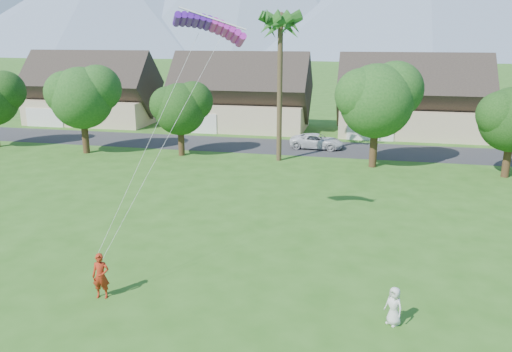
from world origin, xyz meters
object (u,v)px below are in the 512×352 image
(kite_flyer, at_px, (101,276))
(parafoil_kite, at_px, (211,24))
(parked_car, at_px, (317,141))
(watcher, at_px, (394,306))

(kite_flyer, distance_m, parafoil_kite, 12.26)
(kite_flyer, relative_size, parked_car, 0.38)
(parafoil_kite, bearing_deg, watcher, -54.31)
(watcher, xyz_separation_m, parked_car, (-5.87, 29.97, -0.06))
(parked_car, relative_size, parafoil_kite, 1.42)
(kite_flyer, bearing_deg, parafoil_kite, 52.88)
(kite_flyer, distance_m, watcher, 11.79)
(watcher, distance_m, parafoil_kite, 14.67)
(kite_flyer, xyz_separation_m, parked_car, (5.91, 30.48, -0.27))
(watcher, bearing_deg, kite_flyer, -135.80)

